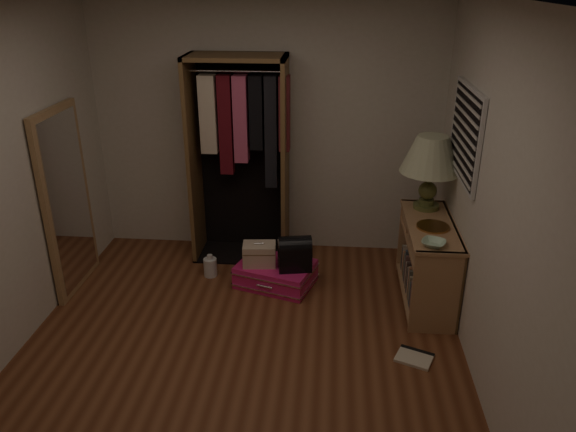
% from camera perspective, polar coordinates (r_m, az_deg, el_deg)
% --- Properties ---
extents(ground, '(4.00, 4.00, 0.00)m').
position_cam_1_polar(ground, '(4.49, -4.99, -14.19)').
color(ground, '#5E301A').
rests_on(ground, ground).
extents(room_walls, '(3.52, 4.02, 2.60)m').
position_cam_1_polar(room_walls, '(3.80, -4.54, 4.35)').
color(room_walls, beige).
rests_on(room_walls, ground).
extents(console_bookshelf, '(0.42, 1.12, 0.75)m').
position_cam_1_polar(console_bookshelf, '(5.18, 13.87, -4.18)').
color(console_bookshelf, '#A1744E').
rests_on(console_bookshelf, ground).
extents(open_wardrobe, '(0.98, 0.50, 2.05)m').
position_cam_1_polar(open_wardrobe, '(5.56, -4.74, 7.53)').
color(open_wardrobe, brown).
rests_on(open_wardrobe, ground).
extents(floor_mirror, '(0.06, 0.80, 1.70)m').
position_cam_1_polar(floor_mirror, '(5.43, -21.54, 1.40)').
color(floor_mirror, '#A27A4E').
rests_on(floor_mirror, ground).
extents(pink_suitcase, '(0.82, 0.70, 0.21)m').
position_cam_1_polar(pink_suitcase, '(5.36, -1.25, -5.90)').
color(pink_suitcase, '#D21965').
rests_on(pink_suitcase, ground).
extents(train_case, '(0.33, 0.24, 0.22)m').
position_cam_1_polar(train_case, '(5.27, -2.93, -3.89)').
color(train_case, '#BEA991').
rests_on(train_case, pink_suitcase).
extents(black_bag, '(0.33, 0.25, 0.33)m').
position_cam_1_polar(black_bag, '(5.15, 0.69, -3.72)').
color(black_bag, black).
rests_on(black_bag, pink_suitcase).
extents(table_lamp, '(0.64, 0.64, 0.68)m').
position_cam_1_polar(table_lamp, '(5.15, 14.35, 5.93)').
color(table_lamp, '#4F572A').
rests_on(table_lamp, console_bookshelf).
extents(brass_tray, '(0.34, 0.34, 0.02)m').
position_cam_1_polar(brass_tray, '(4.92, 14.52, -1.04)').
color(brass_tray, '#AE7B43').
rests_on(brass_tray, console_bookshelf).
extents(ceramic_bowl, '(0.24, 0.24, 0.05)m').
position_cam_1_polar(ceramic_bowl, '(4.59, 14.58, -2.70)').
color(ceramic_bowl, '#B2D5B7').
rests_on(ceramic_bowl, console_bookshelf).
extents(white_jug, '(0.16, 0.16, 0.23)m').
position_cam_1_polar(white_jug, '(5.56, -7.89, -5.14)').
color(white_jug, silver).
rests_on(white_jug, ground).
extents(floor_book, '(0.33, 0.30, 0.02)m').
position_cam_1_polar(floor_book, '(4.58, 12.75, -13.76)').
color(floor_book, beige).
rests_on(floor_book, ground).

